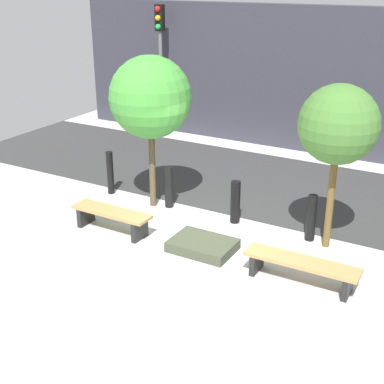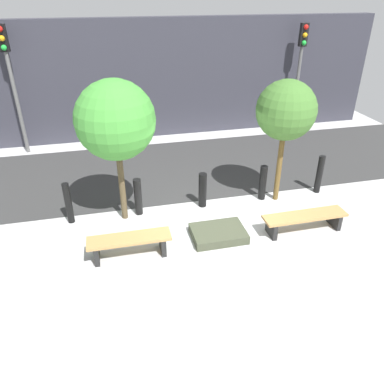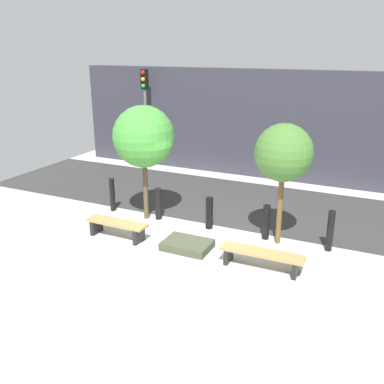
{
  "view_description": "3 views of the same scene",
  "coord_description": "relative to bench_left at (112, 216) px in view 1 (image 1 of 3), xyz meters",
  "views": [
    {
      "loc": [
        4.31,
        -8.23,
        4.95
      ],
      "look_at": [
        -0.44,
        0.15,
        0.99
      ],
      "focal_mm": 50.0,
      "sensor_mm": 36.0,
      "label": 1
    },
    {
      "loc": [
        -2.2,
        -6.89,
        5.06
      ],
      "look_at": [
        -0.56,
        0.04,
        1.12
      ],
      "focal_mm": 35.0,
      "sensor_mm": 36.0,
      "label": 2
    },
    {
      "loc": [
        4.33,
        -9.17,
        4.94
      ],
      "look_at": [
        -0.21,
        0.54,
        1.28
      ],
      "focal_mm": 40.0,
      "sensor_mm": 36.0,
      "label": 3
    }
  ],
  "objects": [
    {
      "name": "road_strip",
      "position": [
        2.02,
        4.06,
        -0.33
      ],
      "size": [
        18.0,
        4.35,
        0.01
      ],
      "primitive_type": "cube",
      "color": "#333333",
      "rests_on": "ground"
    },
    {
      "name": "bollard_far_left",
      "position": [
        -1.29,
        1.64,
        0.19
      ],
      "size": [
        0.16,
        0.16,
        1.05
      ],
      "primitive_type": "cylinder",
      "color": "black",
      "rests_on": "ground"
    },
    {
      "name": "tree_behind_left_bench",
      "position": [
        0.0,
        1.54,
        2.16
      ],
      "size": [
        1.77,
        1.77,
        3.39
      ],
      "color": "#4E412A",
      "rests_on": "ground"
    },
    {
      "name": "bench_left",
      "position": [
        0.0,
        0.0,
        0.0
      ],
      "size": [
        1.75,
        0.48,
        0.47
      ],
      "rotation": [
        0.0,
        0.0,
        -0.01
      ],
      "color": "black",
      "rests_on": "ground"
    },
    {
      "name": "building_facade",
      "position": [
        2.02,
        7.33,
        1.74
      ],
      "size": [
        16.2,
        0.5,
        4.15
      ],
      "primitive_type": "cube",
      "color": "#33333D",
      "rests_on": "ground"
    },
    {
      "name": "bollard_left",
      "position": [
        0.36,
        1.64,
        0.15
      ],
      "size": [
        0.19,
        0.19,
        0.96
      ],
      "primitive_type": "cylinder",
      "color": "black",
      "rests_on": "ground"
    },
    {
      "name": "tree_behind_right_bench",
      "position": [
        4.03,
        1.54,
        2.09
      ],
      "size": [
        1.46,
        1.46,
        3.18
      ],
      "color": "brown",
      "rests_on": "ground"
    },
    {
      "name": "bench_right",
      "position": [
        4.03,
        0.0,
        -0.01
      ],
      "size": [
        1.98,
        0.47,
        0.44
      ],
      "rotation": [
        0.0,
        0.0,
        0.01
      ],
      "color": "black",
      "rests_on": "ground"
    },
    {
      "name": "ground_plane",
      "position": [
        2.02,
        0.41,
        -0.34
      ],
      "size": [
        18.0,
        18.0,
        0.0
      ],
      "primitive_type": "plane",
      "color": "#B7B7B7"
    },
    {
      "name": "traffic_light_west",
      "position": [
        -2.94,
        6.52,
        2.46
      ],
      "size": [
        0.28,
        0.27,
        4.07
      ],
      "color": "#5F5F5F",
      "rests_on": "ground"
    },
    {
      "name": "bollard_right",
      "position": [
        3.67,
        1.64,
        0.14
      ],
      "size": [
        0.19,
        0.19,
        0.96
      ],
      "primitive_type": "cylinder",
      "color": "black",
      "rests_on": "ground"
    },
    {
      "name": "bollard_center",
      "position": [
        2.02,
        1.64,
        0.13
      ],
      "size": [
        0.21,
        0.21,
        0.93
      ],
      "primitive_type": "cylinder",
      "color": "black",
      "rests_on": "ground"
    },
    {
      "name": "planter_bed",
      "position": [
        2.02,
        0.2,
        -0.24
      ],
      "size": [
        1.21,
        0.87,
        0.2
      ],
      "primitive_type": "cube",
      "color": "#414633",
      "rests_on": "ground"
    }
  ]
}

